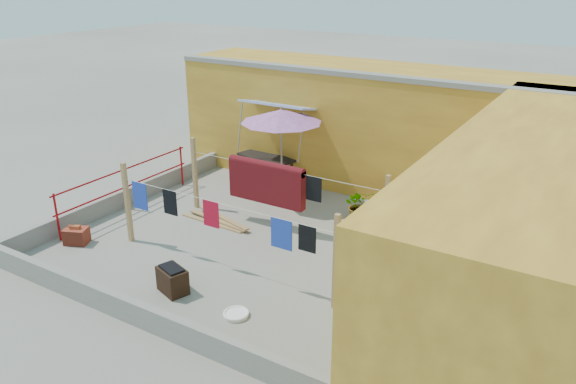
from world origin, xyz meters
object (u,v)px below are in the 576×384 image
object	(u,v)px
white_basin	(236,314)
plant_back_a	(360,205)
brazier	(172,280)
green_hose	(455,249)
brick_stack	(76,236)
water_jug_b	(432,263)
water_jug_a	(435,246)
patio_umbrella	(281,117)
outdoor_table	(266,159)

from	to	relation	value
white_basin	plant_back_a	bearing A→B (deg)	88.19
brazier	green_hose	xyz separation A→B (m)	(3.98, 4.35, -0.22)
brick_stack	water_jug_b	xyz separation A→B (m)	(6.92, 2.95, -0.05)
brazier	water_jug_a	xyz separation A→B (m)	(3.62, 4.04, -0.10)
patio_umbrella	water_jug_b	world-z (taller)	patio_umbrella
patio_umbrella	outdoor_table	size ratio (longest dim) A/B	1.38
outdoor_table	water_jug_b	distance (m)	6.03
brick_stack	white_basin	distance (m)	4.61
water_jug_b	water_jug_a	bearing A→B (deg)	103.47
plant_back_a	water_jug_b	bearing A→B (deg)	-31.04
patio_umbrella	brick_stack	bearing A→B (deg)	-118.51
patio_umbrella	water_jug_a	distance (m)	4.85
patio_umbrella	brazier	bearing A→B (deg)	-81.83
water_jug_b	white_basin	bearing A→B (deg)	-124.73
water_jug_b	green_hose	xyz separation A→B (m)	(0.19, 1.01, -0.10)
green_hose	brick_stack	bearing A→B (deg)	-150.91
patio_umbrella	water_jug_b	xyz separation A→B (m)	(4.48, -1.53, -2.05)
plant_back_a	patio_umbrella	bearing A→B (deg)	174.53
brazier	water_jug_b	distance (m)	5.05
green_hose	white_basin	bearing A→B (deg)	-120.00
patio_umbrella	brick_stack	world-z (taller)	patio_umbrella
green_hose	plant_back_a	size ratio (longest dim) A/B	0.61
brazier	brick_stack	bearing A→B (deg)	172.95
outdoor_table	brazier	bearing A→B (deg)	-73.08
plant_back_a	water_jug_a	bearing A→B (deg)	-17.02
brazier	white_basin	distance (m)	1.47
brick_stack	white_basin	bearing A→B (deg)	-5.10
outdoor_table	water_jug_b	bearing A→B (deg)	-23.15
white_basin	plant_back_a	distance (m)	4.69
patio_umbrella	green_hose	distance (m)	5.17
brazier	white_basin	xyz separation A→B (m)	(1.46, -0.02, -0.21)
water_jug_b	patio_umbrella	bearing A→B (deg)	161.12
outdoor_table	brazier	xyz separation A→B (m)	(1.73, -5.70, -0.43)
white_basin	water_jug_b	xyz separation A→B (m)	(2.33, 3.36, 0.09)
brazier	water_jug_b	bearing A→B (deg)	41.42
patio_umbrella	water_jug_a	xyz separation A→B (m)	(4.32, -0.84, -2.03)
water_jug_b	brick_stack	bearing A→B (deg)	-156.90
outdoor_table	plant_back_a	xyz separation A→B (m)	(3.34, -1.05, -0.27)
outdoor_table	brick_stack	bearing A→B (deg)	-104.80
outdoor_table	plant_back_a	world-z (taller)	plant_back_a
water_jug_a	green_hose	distance (m)	0.49
patio_umbrella	plant_back_a	size ratio (longest dim) A/B	3.00
patio_umbrella	green_hose	bearing A→B (deg)	-6.45
brazier	outdoor_table	bearing A→B (deg)	106.92
brick_stack	plant_back_a	distance (m)	6.38
brick_stack	water_jug_b	size ratio (longest dim) A/B	1.93
white_basin	brick_stack	bearing A→B (deg)	174.90
brick_stack	water_jug_a	xyz separation A→B (m)	(6.75, 3.65, -0.03)
water_jug_a	green_hose	xyz separation A→B (m)	(0.36, 0.31, -0.12)
brazier	plant_back_a	distance (m)	4.92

